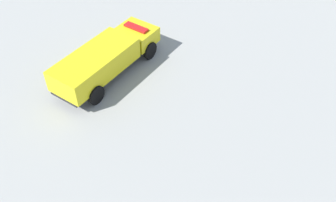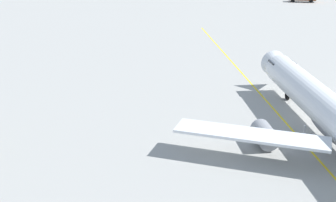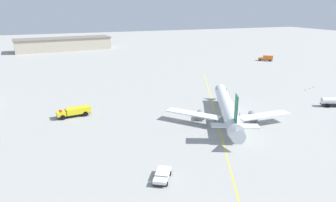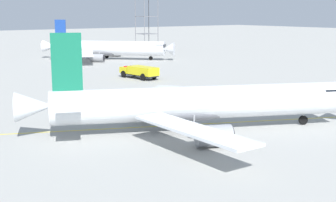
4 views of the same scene
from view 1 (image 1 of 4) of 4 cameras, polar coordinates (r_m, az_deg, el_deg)
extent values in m
cube|color=#232326|center=(28.08, -9.08, 5.58)|extent=(3.45, 9.46, 0.20)
cube|color=yellow|center=(29.71, -4.85, 10.06)|extent=(3.11, 2.70, 1.20)
cube|color=black|center=(30.32, -3.57, 11.31)|extent=(2.40, 0.35, 0.67)
cube|color=yellow|center=(26.83, -11.11, 5.64)|extent=(3.58, 6.93, 1.60)
cube|color=red|center=(29.33, -4.93, 11.20)|extent=(2.06, 0.82, 0.16)
cylinder|color=black|center=(30.83, -7.10, 9.46)|extent=(0.43, 1.42, 1.40)
cylinder|color=black|center=(29.31, -2.76, 7.74)|extent=(0.43, 1.42, 1.40)
cylinder|color=black|center=(27.51, -15.34, 3.18)|extent=(0.43, 1.42, 1.40)
cylinder|color=black|center=(25.80, -10.96, 0.90)|extent=(0.43, 1.42, 1.40)
camera|label=2|loc=(67.79, -49.45, 35.68)|focal=51.22mm
camera|label=3|loc=(104.70, -52.93, 38.03)|focal=32.30mm
camera|label=4|loc=(95.56, -89.92, -3.72)|focal=50.33mm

